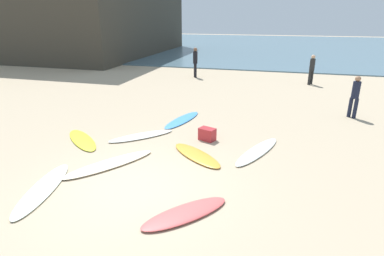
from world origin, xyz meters
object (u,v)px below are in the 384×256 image
Objects in this scene: surfboard_0 at (110,164)px; beachgoer_mid at (355,95)px; surfboard_3 at (196,155)px; surfboard_6 at (182,120)px; surfboard_2 at (186,213)px; surfboard_1 at (257,151)px; surfboard_5 at (82,140)px; surfboard_7 at (141,136)px; beach_cooler at (207,134)px; beachgoer_far at (195,61)px; surfboard_4 at (43,189)px; beachgoer_near at (312,68)px.

surfboard_0 is 9.35m from beachgoer_mid.
surfboard_3 is 1.22× the size of beachgoer_mid.
surfboard_6 is at bearing 54.61° from beachgoer_mid.
beachgoer_mid reaches higher than surfboard_2.
surfboard_1 is 5.45m from beachgoer_mid.
surfboard_1 is 1.14× the size of surfboard_5.
surfboard_6 is 2.10m from surfboard_7.
surfboard_1 is 1.26× the size of surfboard_2.
surfboard_7 is 4.35× the size of beach_cooler.
beachgoer_far reaches higher than surfboard_0.
surfboard_1 is 11.65m from beachgoer_far.
surfboard_1 is 5.45m from surfboard_5.
surfboard_7 is at bearing -161.23° from surfboard_1.
surfboard_7 is at bearing -116.26° from surfboard_4.
surfboard_6 is at bearing 129.67° from beach_cooler.
surfboard_4 is 2.93m from surfboard_5.
surfboard_3 is 3.17m from surfboard_6.
beachgoer_mid is at bearing 75.66° from surfboard_0.
surfboard_0 is 1.58× the size of beachgoer_mid.
surfboard_4 is (-2.92, -2.66, -0.01)m from surfboard_3.
surfboard_5 is 1.85m from surfboard_7.
beachgoer_far is at bearing 114.73° from surfboard_6.
beachgoer_mid is at bearing 102.25° from surfboard_2.
surfboard_6 is 9.63m from beachgoer_near.
surfboard_7 is 10.49m from beachgoer_far.
beach_cooler is (-0.47, 3.95, 0.15)m from surfboard_2.
surfboard_2 is (2.56, -1.54, 0.00)m from surfboard_0.
surfboard_0 is at bearing -43.69° from surfboard_7.
surfboard_5 is at bearing -151.81° from surfboard_1.
surfboard_2 is 1.15× the size of beachgoer_near.
surfboard_5 is 1.31× the size of beachgoer_mid.
beachgoer_near is at bearing 70.65° from surfboard_6.
surfboard_6 is (1.60, 5.54, 0.00)m from surfboard_4.
beachgoer_near is 0.90× the size of beachgoer_far.
surfboard_1 is at bearing 153.44° from surfboard_3.
surfboard_0 is at bearing -22.49° from beachgoer_far.
surfboard_5 is at bearing -171.44° from surfboard_2.
surfboard_0 reaches higher than surfboard_7.
beachgoer_near is (2.17, 10.25, 0.89)m from surfboard_1.
surfboard_3 is 0.87× the size of surfboard_6.
surfboard_3 is at bearing 63.09° from surfboard_0.
surfboard_4 is 14.03m from beachgoer_far.
surfboard_3 reaches higher than surfboard_7.
surfboard_6 is at bearing 11.16° from beachgoer_near.
surfboard_0 is 1.33× the size of surfboard_2.
surfboard_7 is at bearing 12.97° from beachgoer_near.
surfboard_0 reaches higher than surfboard_1.
surfboard_6 is 1.36× the size of beachgoer_near.
beachgoer_near is at bearing -129.82° from surfboard_4.
surfboard_1 is (3.71, 1.88, -0.00)m from surfboard_0.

